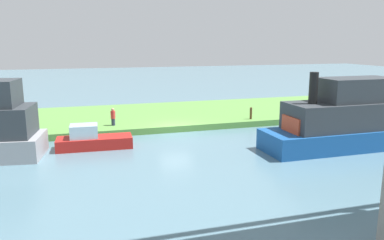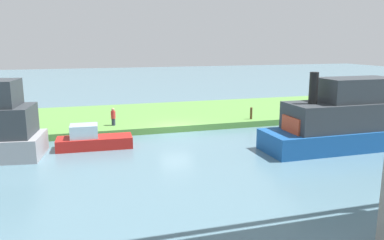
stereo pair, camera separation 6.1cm
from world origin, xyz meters
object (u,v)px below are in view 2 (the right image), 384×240
at_px(riverboat_paddlewheel, 342,120).
at_px(pontoon_yellow, 92,140).
at_px(person_on_bank, 113,117).
at_px(mooring_post, 251,113).

bearing_deg(riverboat_paddlewheel, pontoon_yellow, -16.71).
relative_size(person_on_bank, riverboat_paddlewheel, 0.14).
height_order(riverboat_paddlewheel, pontoon_yellow, riverboat_paddlewheel).
relative_size(person_on_bank, pontoon_yellow, 0.28).
xyz_separation_m(person_on_bank, mooring_post, (-11.46, 0.87, -0.20)).
xyz_separation_m(person_on_bank, riverboat_paddlewheel, (-13.99, 9.23, 0.69)).
height_order(mooring_post, pontoon_yellow, pontoon_yellow).
bearing_deg(pontoon_yellow, person_on_bank, -112.02).
distance_m(riverboat_paddlewheel, pontoon_yellow, 16.56).
bearing_deg(person_on_bank, pontoon_yellow, 67.98).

